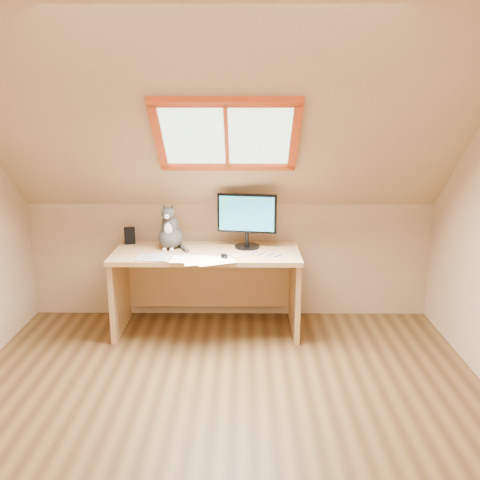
{
  "coord_description": "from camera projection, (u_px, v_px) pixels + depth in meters",
  "views": [
    {
      "loc": [
        0.13,
        -2.78,
        1.83
      ],
      "look_at": [
        0.1,
        1.0,
        0.87
      ],
      "focal_mm": 40.0,
      "sensor_mm": 36.0,
      "label": 1
    }
  ],
  "objects": [
    {
      "name": "ground",
      "position": [
        222.0,
        425.0,
        3.14
      ],
      "size": [
        3.5,
        3.5,
        0.0
      ],
      "primitive_type": "plane",
      "color": "brown",
      "rests_on": "ground"
    },
    {
      "name": "room_shell",
      "position": [
        219.0,
        186.0,
        2.7
      ],
      "size": [
        3.52,
        3.52,
        2.41
      ],
      "color": "tan",
      "rests_on": "ground"
    },
    {
      "name": "desk",
      "position": [
        207.0,
        274.0,
        4.43
      ],
      "size": [
        1.5,
        0.66,
        0.69
      ],
      "color": "tan",
      "rests_on": "ground"
    },
    {
      "name": "monitor",
      "position": [
        247.0,
        217.0,
        4.35
      ],
      "size": [
        0.49,
        0.21,
        0.45
      ],
      "color": "black",
      "rests_on": "desk"
    },
    {
      "name": "cat",
      "position": [
        170.0,
        232.0,
        4.36
      ],
      "size": [
        0.23,
        0.27,
        0.38
      ],
      "color": "#47413E",
      "rests_on": "desk"
    },
    {
      "name": "desk_speaker",
      "position": [
        130.0,
        236.0,
        4.55
      ],
      "size": [
        0.11,
        0.11,
        0.13
      ],
      "primitive_type": "cube",
      "rotation": [
        0.0,
        0.0,
        0.23
      ],
      "color": "black",
      "rests_on": "desk"
    },
    {
      "name": "graphics_tablet",
      "position": [
        154.0,
        258.0,
        4.09
      ],
      "size": [
        0.27,
        0.2,
        0.01
      ],
      "primitive_type": "cube",
      "rotation": [
        0.0,
        0.0,
        -0.09
      ],
      "color": "#B2B2B7",
      "rests_on": "desk"
    },
    {
      "name": "mouse",
      "position": [
        224.0,
        256.0,
        4.12
      ],
      "size": [
        0.08,
        0.11,
        0.03
      ],
      "primitive_type": "ellipsoid",
      "rotation": [
        0.0,
        0.0,
        0.24
      ],
      "color": "black",
      "rests_on": "desk"
    },
    {
      "name": "papers",
      "position": [
        203.0,
        260.0,
        4.06
      ],
      "size": [
        0.35,
        0.3,
        0.01
      ],
      "color": "white",
      "rests_on": "desk"
    },
    {
      "name": "cables",
      "position": [
        254.0,
        255.0,
        4.2
      ],
      "size": [
        0.51,
        0.26,
        0.01
      ],
      "color": "silver",
      "rests_on": "desk"
    }
  ]
}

